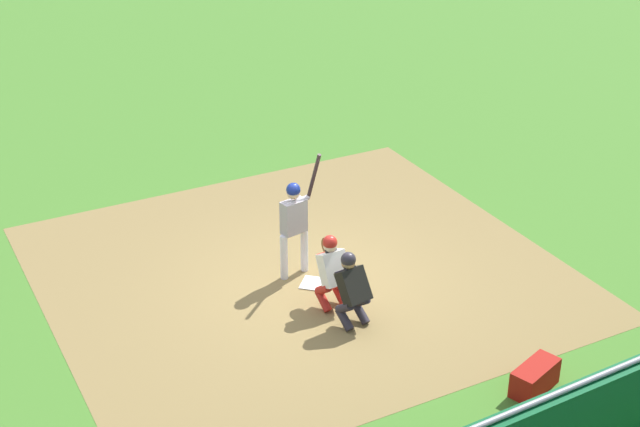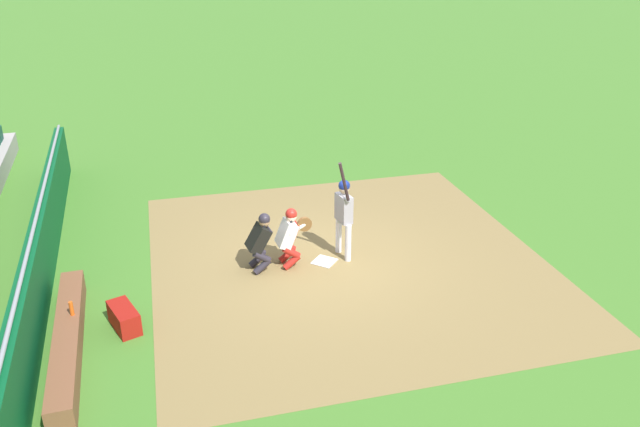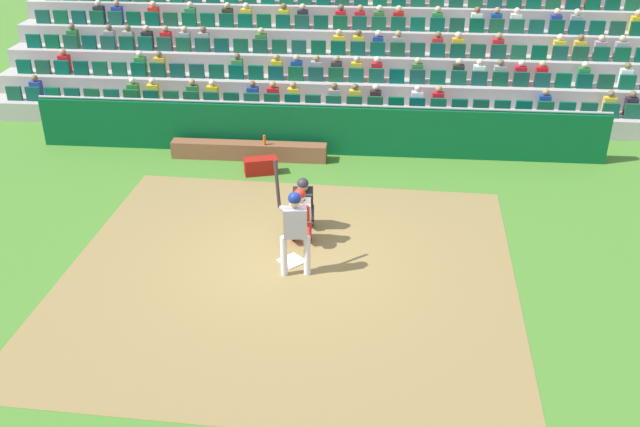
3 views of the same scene
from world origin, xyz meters
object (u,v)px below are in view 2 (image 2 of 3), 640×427
Objects in this scene: home_plate_marker at (324,261)px; batter_at_plate at (344,210)px; catcher_crouching at (290,234)px; water_bottle_on_bench at (71,308)px; dugout_bench at (68,341)px; home_plate_umpire at (260,239)px; equipment_duffel_bag at (124,318)px.

batter_at_plate reaches higher than home_plate_marker.
water_bottle_on_bench is at bearing -71.60° from catcher_crouching.
home_plate_marker is 0.19× the size of batter_at_plate.
batter_at_plate is 5.80m from dugout_bench.
dugout_bench is (1.82, -4.25, -0.50)m from catcher_crouching.
home_plate_marker is at bearing -75.01° from batter_at_plate.
home_plate_umpire reaches higher than water_bottle_on_bench.
catcher_crouching reaches higher than dugout_bench.
batter_at_plate reaches higher than equipment_duffel_bag.
equipment_duffel_bag is at bearing -67.87° from catcher_crouching.
catcher_crouching reaches higher than home_plate_umpire.
equipment_duffel_bag is (1.28, -4.07, 0.19)m from home_plate_marker.
home_plate_marker is at bearing 83.12° from catcher_crouching.
home_plate_marker is 0.55× the size of equipment_duffel_bag.
batter_at_plate is 5.55m from water_bottle_on_bench.
equipment_duffel_bag reaches higher than home_plate_marker.
water_bottle_on_bench is at bearing -75.10° from home_plate_marker.
catcher_crouching is 0.32× the size of dugout_bench.
batter_at_plate is 4.82m from equipment_duffel_bag.
batter_at_plate is (-0.12, 0.46, 1.07)m from home_plate_marker.
dugout_bench is 5.01× the size of equipment_duffel_bag.
home_plate_umpire is at bearing -93.71° from home_plate_marker.
dugout_bench is (1.73, -4.97, 0.20)m from home_plate_marker.
home_plate_marker is 0.34× the size of catcher_crouching.
home_plate_umpire is (0.00, -0.61, -0.03)m from catcher_crouching.
home_plate_marker is 0.35× the size of home_plate_umpire.
water_bottle_on_bench is (1.39, -3.55, -0.12)m from home_plate_umpire.
dugout_bench is at bearing -63.47° from home_plate_umpire.
catcher_crouching is 4.39m from water_bottle_on_bench.
catcher_crouching is at bearing 90.03° from home_plate_umpire.
water_bottle_on_bench is at bearing -68.69° from home_plate_umpire.
water_bottle_on_bench is at bearing 168.57° from dugout_bench.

